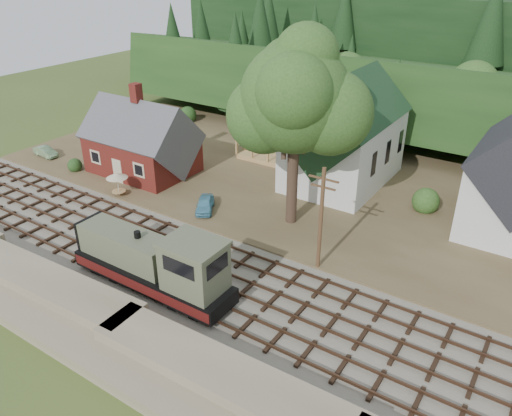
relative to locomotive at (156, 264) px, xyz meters
The scene contains 16 objects.
ground 3.78m from the locomotive, 74.16° to the left, with size 140.00×140.00×0.00m, color #384C1E.
embankment 5.96m from the locomotive, 81.19° to the right, with size 64.00×5.00×1.60m, color #7F7259.
railroad_bed 3.73m from the locomotive, 74.16° to the left, with size 64.00×11.00×0.16m, color #726B5B.
village_flat 21.11m from the locomotive, 87.68° to the left, with size 64.00×26.00×0.30m, color brown.
hillside 45.06m from the locomotive, 88.92° to the left, with size 70.00×28.00×8.00m, color #1E3F19.
ridge 61.04m from the locomotive, 89.20° to the left, with size 80.00×20.00×12.00m, color black.
depot 20.66m from the locomotive, 137.25° to the left, with size 10.80×7.41×9.00m.
church 23.06m from the locomotive, 82.83° to the left, with size 8.40×15.17×13.00m.
timber_frame 25.55m from the locomotive, 101.64° to the left, with size 8.20×6.20×6.99m.
lattice_tower 32.40m from the locomotive, 99.43° to the left, with size 3.20×3.20×12.12m.
big_tree 15.68m from the locomotive, 77.01° to the left, with size 10.90×8.40×14.70m.
telegraph_pole_near 11.55m from the locomotive, 46.25° to the left, with size 2.20×0.28×8.00m.
locomotive is the anchor object (origin of this frame).
car_blue 11.47m from the locomotive, 112.59° to the left, with size 1.39×3.46×1.18m, color #5AA6C1.
car_green 29.27m from the locomotive, 158.08° to the left, with size 1.13×3.25×1.07m, color gray.
patio_set 15.51m from the locomotive, 146.75° to the left, with size 1.98×1.98×2.20m.
Camera 1 is at (19.83, -22.32, 20.66)m, focal length 35.00 mm.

